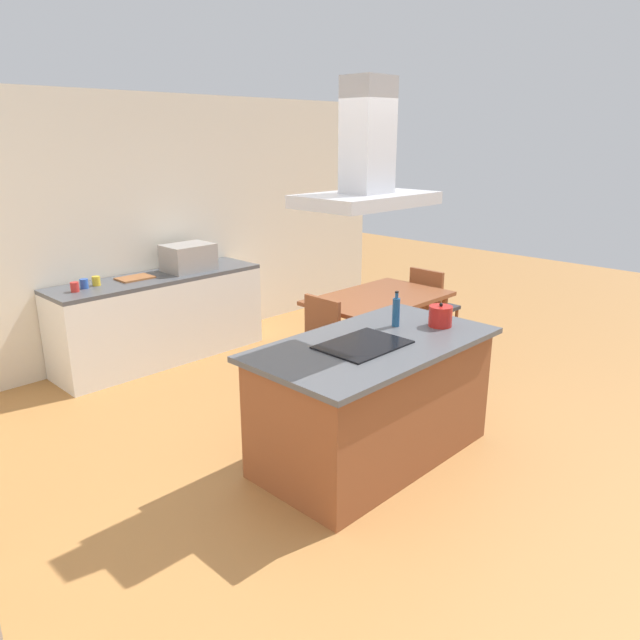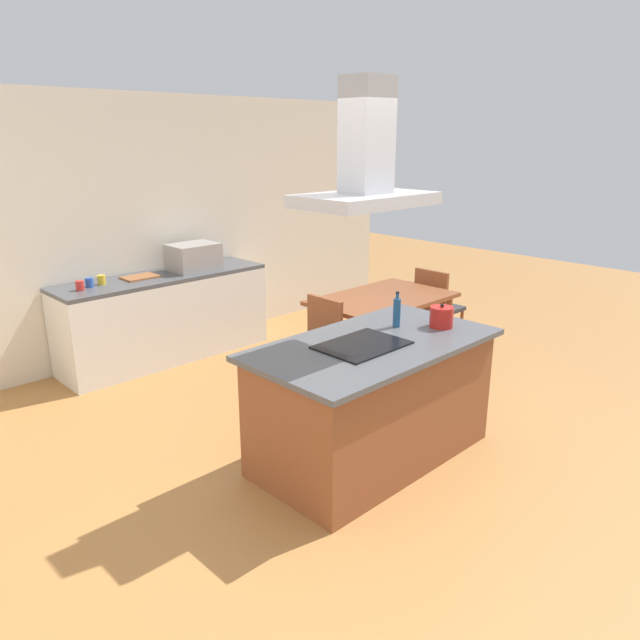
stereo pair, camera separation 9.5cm
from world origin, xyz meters
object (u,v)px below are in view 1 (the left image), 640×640
(cooktop, at_px, (363,345))
(tea_kettle, at_px, (441,316))
(chair_at_right_end, at_px, (431,302))
(countertop_microwave, at_px, (188,257))
(coffee_mug_yellow, at_px, (96,281))
(dining_table, at_px, (379,304))
(chair_at_left_end, at_px, (314,341))
(olive_oil_bottle, at_px, (396,311))
(coffee_mug_blue, at_px, (84,284))
(range_hood, at_px, (367,166))
(coffee_mug_red, at_px, (75,287))
(cutting_board, at_px, (135,278))

(cooktop, bearing_deg, tea_kettle, -9.96)
(chair_at_right_end, bearing_deg, countertop_microwave, 137.44)
(coffee_mug_yellow, xyz_separation_m, chair_at_right_end, (2.94, -1.84, -0.44))
(dining_table, bearing_deg, chair_at_left_end, 180.00)
(olive_oil_bottle, height_order, dining_table, olive_oil_bottle)
(countertop_microwave, relative_size, dining_table, 0.36)
(olive_oil_bottle, height_order, coffee_mug_blue, olive_oil_bottle)
(olive_oil_bottle, distance_m, coffee_mug_blue, 3.03)
(olive_oil_bottle, relative_size, range_hood, 0.30)
(coffee_mug_yellow, bearing_deg, countertop_microwave, -3.46)
(cooktop, height_order, olive_oil_bottle, olive_oil_bottle)
(olive_oil_bottle, relative_size, chair_at_left_end, 0.31)
(coffee_mug_blue, height_order, chair_at_right_end, coffee_mug_blue)
(tea_kettle, bearing_deg, range_hood, 170.04)
(cooktop, xyz_separation_m, coffee_mug_red, (-0.74, 2.85, 0.04))
(coffee_mug_yellow, xyz_separation_m, cutting_board, (0.40, -0.01, -0.04))
(coffee_mug_red, relative_size, range_hood, 0.10)
(coffee_mug_red, xyz_separation_m, range_hood, (0.74, -2.85, 1.16))
(coffee_mug_blue, bearing_deg, cutting_board, 1.35)
(olive_oil_bottle, bearing_deg, coffee_mug_yellow, 109.38)
(olive_oil_bottle, height_order, cutting_board, olive_oil_bottle)
(olive_oil_bottle, bearing_deg, cutting_board, 101.98)
(coffee_mug_blue, relative_size, range_hood, 0.10)
(olive_oil_bottle, distance_m, coffee_mug_yellow, 3.00)
(countertop_microwave, bearing_deg, olive_oil_bottle, -90.19)
(cooktop, relative_size, olive_oil_bottle, 2.20)
(coffee_mug_yellow, bearing_deg, chair_at_right_end, -32.01)
(cooktop, xyz_separation_m, coffee_mug_blue, (-0.62, 2.92, 0.04))
(chair_at_left_end, distance_m, chair_at_right_end, 1.83)
(coffee_mug_blue, height_order, range_hood, range_hood)
(chair_at_right_end, height_order, range_hood, range_hood)
(coffee_mug_red, xyz_separation_m, coffee_mug_yellow, (0.25, 0.09, 0.00))
(countertop_microwave, distance_m, chair_at_right_end, 2.68)
(cooktop, xyz_separation_m, dining_table, (1.54, 1.10, -0.24))
(countertop_microwave, relative_size, coffee_mug_red, 5.56)
(cutting_board, xyz_separation_m, range_hood, (0.09, -2.93, 1.19))
(coffee_mug_blue, height_order, coffee_mug_yellow, same)
(cooktop, distance_m, chair_at_right_end, 2.72)
(tea_kettle, distance_m, coffee_mug_red, 3.33)
(tea_kettle, xyz_separation_m, dining_table, (0.79, 1.23, -0.31))
(coffee_mug_red, bearing_deg, countertop_microwave, 1.14)
(cooktop, xyz_separation_m, chair_at_left_end, (0.62, 1.10, -0.40))
(coffee_mug_red, bearing_deg, cutting_board, 6.61)
(countertop_microwave, xyz_separation_m, chair_at_left_end, (0.11, -1.78, -0.53))
(cooktop, height_order, coffee_mug_blue, coffee_mug_blue)
(olive_oil_bottle, relative_size, coffee_mug_blue, 3.03)
(coffee_mug_yellow, bearing_deg, coffee_mug_blue, -169.86)
(tea_kettle, height_order, cutting_board, tea_kettle)
(tea_kettle, distance_m, countertop_microwave, 3.02)
(dining_table, height_order, chair_at_right_end, chair_at_right_end)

